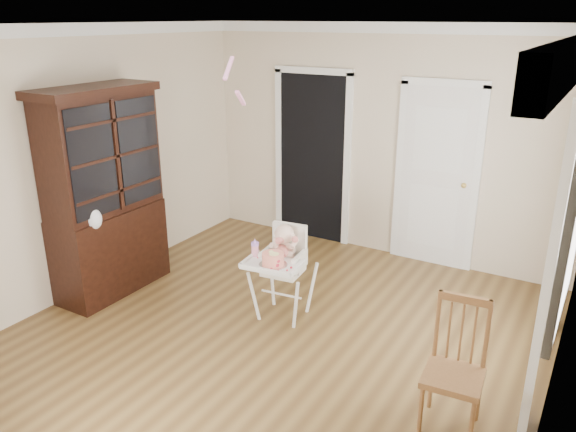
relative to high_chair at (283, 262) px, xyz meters
The scene contains 16 objects.
floor 0.76m from the high_chair, 75.00° to the right, with size 5.00×5.00×0.00m, color brown.
ceiling 2.19m from the high_chair, 75.00° to the right, with size 5.00×5.00×0.00m, color white.
wall_back 2.16m from the high_chair, 86.28° to the left, with size 4.50×4.50×0.00m, color beige.
wall_left 2.31m from the high_chair, 167.03° to the right, with size 5.00×5.00×0.00m, color beige.
wall_right 2.55m from the high_chair, 11.58° to the right, with size 5.00×5.00×0.00m, color beige.
crown_molding 2.13m from the high_chair, 75.00° to the right, with size 4.50×5.00×0.12m, color white, non-canonical shape.
doorway 2.20m from the high_chair, 111.08° to the left, with size 1.06×0.05×2.22m.
closet_door 2.20m from the high_chair, 67.30° to the left, with size 0.96×0.09×2.13m.
window_right 2.44m from the high_chair, ahead, with size 0.13×1.84×2.30m.
high_chair is the anchor object (origin of this frame).
baby 0.15m from the high_chair, 92.96° to the left, with size 0.29×0.22×0.43m.
cake 0.28m from the high_chair, 79.94° to the right, with size 0.26×0.26×0.12m.
sippy_cup 0.30m from the high_chair, 144.04° to the right, with size 0.07×0.07×0.18m.
china_cabinet 1.96m from the high_chair, 167.34° to the right, with size 0.56×1.27×2.13m.
dining_chair 1.96m from the high_chair, 21.68° to the right, with size 0.43×0.43×0.97m.
streamer 1.86m from the high_chair, 123.24° to the right, with size 0.03×0.50×0.02m, color #FF93C7, non-canonical shape.
Camera 1 is at (2.37, -3.64, 2.76)m, focal length 35.00 mm.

